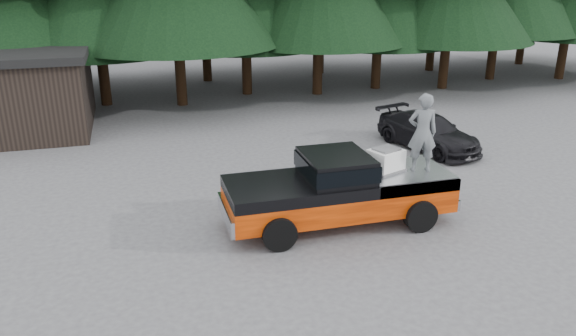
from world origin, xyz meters
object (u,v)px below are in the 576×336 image
object	(u,v)px
man_on_bed	(422,133)
parked_car	(428,132)
air_compressor	(386,161)
pickup_truck	(338,200)

from	to	relation	value
man_on_bed	parked_car	distance (m)	6.39
air_compressor	parked_car	size ratio (longest dim) A/B	0.19
air_compressor	parked_car	bearing A→B (deg)	29.90
pickup_truck	parked_car	xyz separation A→B (m)	(5.39, 5.06, -0.04)
parked_car	air_compressor	bearing A→B (deg)	-144.68
pickup_truck	man_on_bed	world-z (taller)	man_on_bed
air_compressor	man_on_bed	distance (m)	1.17
air_compressor	pickup_truck	bearing A→B (deg)	160.75
pickup_truck	air_compressor	xyz separation A→B (m)	(1.29, 0.04, 0.94)
pickup_truck	air_compressor	bearing A→B (deg)	1.63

